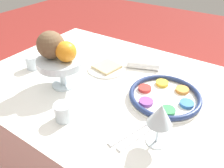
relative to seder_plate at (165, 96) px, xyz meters
name	(u,v)px	position (x,y,z in m)	size (l,w,h in m)	color
dining_table	(138,153)	(0.08, 0.02, -0.39)	(1.53, 0.87, 0.74)	white
seder_plate	(165,96)	(0.00, 0.00, 0.00)	(0.29, 0.29, 0.03)	white
wine_glass	(160,116)	(-0.06, 0.22, 0.10)	(0.08, 0.08, 0.15)	silver
fruit_stand	(61,64)	(0.41, 0.15, 0.09)	(0.20, 0.20, 0.13)	silver
orange_fruit	(66,52)	(0.37, 0.15, 0.16)	(0.08, 0.08, 0.08)	orange
coconut	(51,45)	(0.44, 0.16, 0.17)	(0.11, 0.11, 0.11)	brown
bread_plate	(107,68)	(0.33, -0.07, -0.01)	(0.19, 0.19, 0.02)	silver
napkin_roll	(143,65)	(0.18, -0.17, 0.00)	(0.16, 0.09, 0.04)	white
cup_near	(63,112)	(0.26, 0.31, 0.02)	(0.06, 0.06, 0.07)	silver
cup_mid	(33,62)	(0.64, 0.13, 0.02)	(0.06, 0.06, 0.07)	silver
fork_left	(136,137)	(0.00, 0.24, -0.01)	(0.06, 0.16, 0.01)	silver
fork_right	(129,133)	(0.03, 0.24, -0.01)	(0.07, 0.16, 0.01)	silver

